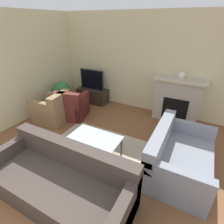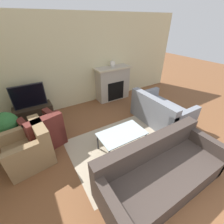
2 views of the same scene
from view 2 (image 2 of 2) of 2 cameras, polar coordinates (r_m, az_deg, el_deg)
wall_back at (r=4.87m, az=-14.36°, el=17.31°), size 7.88×0.06×2.70m
area_rug at (r=3.52m, az=3.51°, el=-13.29°), size 2.20×1.79×0.00m
fireplace at (r=5.35m, az=0.24°, el=11.12°), size 1.26×0.50×1.15m
tv_stand at (r=4.76m, az=-27.47°, el=-0.53°), size 0.99×0.45×0.46m
tv at (r=4.53m, az=-29.14°, el=5.29°), size 0.83×0.06×0.63m
couch_sectional at (r=2.85m, az=17.95°, el=-20.94°), size 2.23×0.91×0.82m
couch_loveseat at (r=4.39m, az=17.89°, el=-0.05°), size 0.99×1.53×0.82m
armchair_by_window at (r=3.45m, az=-28.74°, el=-12.39°), size 0.88×0.85×0.82m
armchair_accent at (r=3.75m, az=-24.55°, el=-7.23°), size 0.90×0.92×0.82m
coffee_table at (r=3.26m, az=3.79°, el=-8.62°), size 1.00×0.59×0.42m
potted_plant at (r=3.98m, az=-35.31°, el=-4.39°), size 0.54×0.54×0.84m
mantel_clock at (r=5.15m, az=0.17°, el=17.92°), size 0.17×0.07×0.20m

